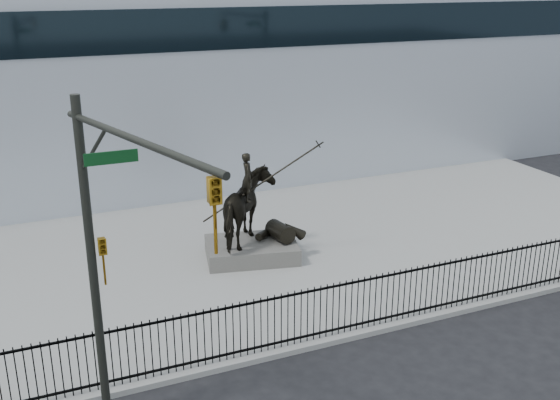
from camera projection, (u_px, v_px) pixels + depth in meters
name	position (u px, v px, depth m)	size (l,w,h in m)	color
ground	(394.00, 355.00, 16.35)	(120.00, 120.00, 0.00)	black
plaza	(282.00, 250.00, 22.39)	(30.00, 12.00, 0.15)	gray
building	(177.00, 70.00, 32.22)	(44.00, 14.00, 9.00)	#B5BAC5
picket_fence	(370.00, 301.00, 17.14)	(22.10, 0.10, 1.50)	black
statue_plinth	(252.00, 250.00, 21.51)	(2.93, 2.01, 0.55)	#53514C
equestrian_statue	(253.00, 209.00, 21.05)	(3.67, 2.70, 3.18)	black
traffic_signal_left	(111.00, 262.00, 11.96)	(1.52, 4.84, 7.00)	black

